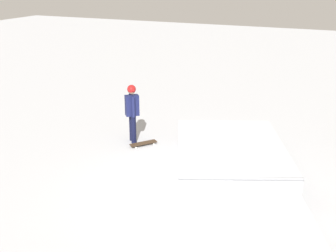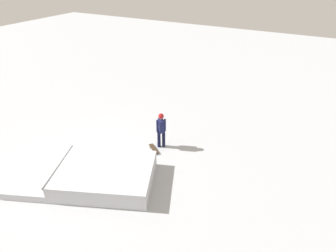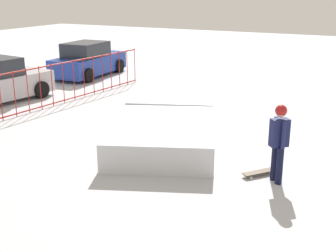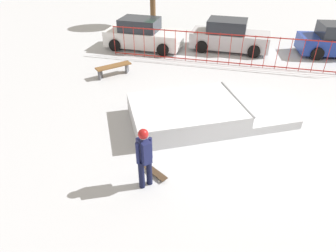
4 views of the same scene
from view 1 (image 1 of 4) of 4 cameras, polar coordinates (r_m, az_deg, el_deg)
name	(u,v)px [view 1 (image 1 of 4)]	position (r m, az deg, el deg)	size (l,w,h in m)	color
ground_plane	(200,191)	(9.84, 4.41, -8.71)	(60.00, 60.00, 0.00)	#B7BABF
skate_ramp	(232,167)	(10.29, 8.70, -5.54)	(5.98, 4.45, 0.74)	silver
skater	(132,109)	(12.17, -4.88, 2.29)	(0.42, 0.43, 1.73)	black
skateboard	(143,143)	(12.17, -3.36, -2.34)	(0.75, 0.65, 0.09)	#3F2D1E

